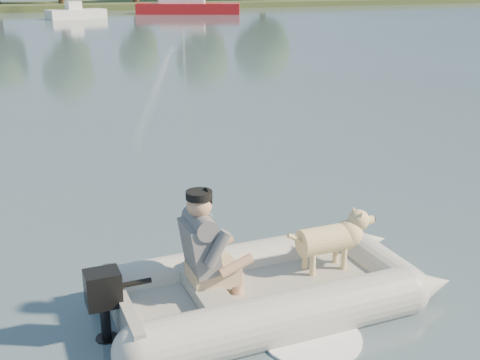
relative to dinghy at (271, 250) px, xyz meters
name	(u,v)px	position (x,y,z in m)	size (l,w,h in m)	color
water	(278,303)	(0.08, -0.05, -0.63)	(160.00, 160.00, 0.00)	slate
shore_bank	(23,7)	(0.08, 61.95, -0.38)	(160.00, 12.00, 0.70)	#47512D
dinghy	(271,250)	(0.00, 0.00, 0.00)	(4.67, 2.87, 1.47)	#A9A9A4
man	(202,242)	(-0.75, 0.04, 0.19)	(0.77, 0.66, 1.15)	slate
dog	(325,244)	(0.69, 0.07, -0.08)	(0.99, 0.35, 0.66)	#D6C27B
outboard_motor	(105,309)	(-1.77, -0.04, -0.30)	(0.44, 0.31, 0.84)	black
motorboat	(76,7)	(3.48, 46.11, 0.28)	(4.75, 1.83, 2.01)	white
sailboat	(188,7)	(13.64, 48.94, -0.08)	(9.56, 6.03, 12.64)	#B41418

